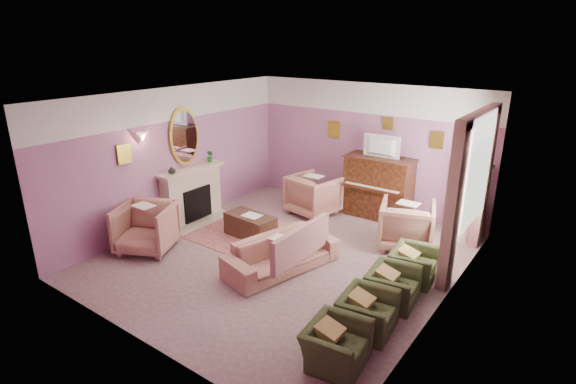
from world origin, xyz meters
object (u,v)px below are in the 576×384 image
Objects in this scene: television at (380,145)px; coffee_table at (250,226)px; floral_armchair_front at (146,225)px; floral_armchair_left at (314,193)px; floral_armchair_right at (407,223)px; side_table at (463,221)px; sofa at (281,248)px; olive_chair_b at (368,307)px; olive_chair_c at (393,281)px; olive_chair_d at (414,259)px; olive_chair_a at (336,339)px; piano at (378,188)px.

coffee_table is at bearing -123.06° from television.
floral_armchair_left is at bearing 65.72° from floral_armchair_front.
floral_armchair_right reaches higher than side_table.
side_table is (2.08, 3.07, -0.05)m from sofa.
olive_chair_b is (0.54, -2.65, -0.15)m from floral_armchair_right.
side_table is (4.49, 3.93, -0.14)m from floral_armchair_front.
coffee_table is 3.22m from olive_chair_c.
olive_chair_b is (4.31, 0.23, -0.15)m from floral_armchair_front.
olive_chair_d is at bearing 90.00° from olive_chair_b.
olive_chair_a is 0.82m from olive_chair_b.
coffee_table is 1.79m from floral_armchair_left.
olive_chair_b is at bearing -22.69° from coffee_table.
piano is 0.71× the size of sofa.
olive_chair_b is at bearing -47.21° from floral_armchair_left.
olive_chair_b is (1.63, -3.69, -1.26)m from television.
coffee_table is 0.51× the size of sofa.
floral_armchair_left is 1.00× the size of floral_armchair_front.
floral_armchair_right is 1.00× the size of floral_armchair_front.
olive_chair_a is at bearing -53.87° from floral_armchair_left.
piano is 1.43× the size of floral_armchair_right.
side_table is at bearing 87.21° from olive_chair_b.
floral_armchair_front is (-3.77, -2.88, 0.00)m from floral_armchair_right.
side_table is at bearing 87.72° from olive_chair_a.
olive_chair_c is at bearing -90.00° from olive_chair_d.
side_table is (0.18, 2.88, 0.01)m from olive_chair_c.
television is 0.40× the size of sofa.
television reaches higher than floral_armchair_left.
floral_armchair_front is at bearing -124.36° from television.
olive_chair_d is (1.63, -2.05, -1.26)m from television.
floral_armchair_front reaches higher than olive_chair_b.
floral_armchair_left is 3.08m from side_table.
floral_armchair_left is (0.34, 1.73, 0.26)m from coffee_table.
piano is at bearing 127.86° from olive_chair_d.
olive_chair_b is (3.17, -1.33, 0.11)m from coffee_table.
olive_chair_c is 1.00× the size of olive_chair_d.
floral_armchair_right is at bearing 37.37° from floral_armchair_front.
sofa is at bearing 142.52° from olive_chair_a.
television reaches higher than floral_armchair_right.
olive_chair_b is at bearing -66.41° from piano.
television is at bearing 119.64° from olive_chair_c.
olive_chair_d is at bearing -52.14° from piano.
piano is at bearing 178.74° from side_table.
floral_armchair_left is at bearing 141.66° from olive_chair_c.
television is at bearing -90.00° from piano.
floral_armchair_front is (-2.68, -3.97, -0.16)m from piano.
olive_chair_b is (2.83, -3.06, -0.15)m from floral_armchair_left.
piano is at bearing 29.69° from floral_armchair_left.
coffee_table is at bearing -122.51° from piano.
olive_chair_b is 1.00× the size of olive_chair_d.
floral_armchair_right reaches higher than olive_chair_a.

